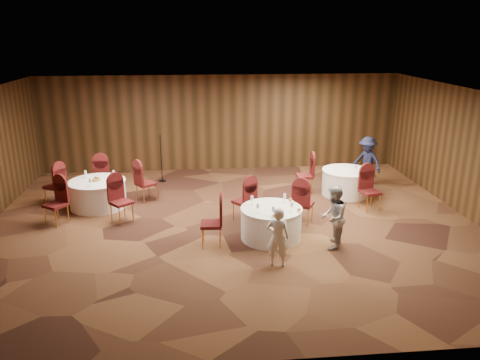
{
  "coord_description": "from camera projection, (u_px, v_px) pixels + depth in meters",
  "views": [
    {
      "loc": [
        -0.83,
        -10.59,
        4.56
      ],
      "look_at": [
        0.2,
        0.2,
        1.1
      ],
      "focal_mm": 35.0,
      "sensor_mm": 36.0,
      "label": 1
    }
  ],
  "objects": [
    {
      "name": "chairs_right",
      "position": [
        336.0,
        183.0,
        13.07
      ],
      "size": [
        1.98,
        2.16,
        1.0
      ],
      "color": "#3C0C0E",
      "rests_on": "ground"
    },
    {
      "name": "chairs_main",
      "position": [
        254.0,
        209.0,
        11.18
      ],
      "size": [
        2.94,
        1.99,
        1.0
      ],
      "color": "#3C0C0E",
      "rests_on": "ground"
    },
    {
      "name": "man_c",
      "position": [
        367.0,
        161.0,
        14.33
      ],
      "size": [
        1.03,
        1.12,
        1.51
      ],
      "primitive_type": "imported",
      "rotation": [
        0.0,
        0.0,
        5.35
      ],
      "color": "black",
      "rests_on": "ground"
    },
    {
      "name": "chairs_left",
      "position": [
        97.0,
        189.0,
        12.56
      ],
      "size": [
        3.19,
        3.03,
        1.0
      ],
      "color": "#3C0C0E",
      "rests_on": "ground"
    },
    {
      "name": "tabletop_main",
      "position": [
        279.0,
        205.0,
        10.45
      ],
      "size": [
        1.1,
        1.11,
        0.22
      ],
      "color": "silver",
      "rests_on": "table_main"
    },
    {
      "name": "table_left",
      "position": [
        98.0,
        194.0,
        12.61
      ],
      "size": [
        1.51,
        1.51,
        0.74
      ],
      "color": "white",
      "rests_on": "ground"
    },
    {
      "name": "table_right",
      "position": [
        346.0,
        182.0,
        13.58
      ],
      "size": [
        1.4,
        1.4,
        0.74
      ],
      "color": "white",
      "rests_on": "ground"
    },
    {
      "name": "table_main",
      "position": [
        271.0,
        223.0,
        10.69
      ],
      "size": [
        1.41,
        1.41,
        0.74
      ],
      "color": "white",
      "rests_on": "ground"
    },
    {
      "name": "tabletop_right",
      "position": [
        355.0,
        167.0,
        13.19
      ],
      "size": [
        0.08,
        0.08,
        0.22
      ],
      "color": "silver",
      "rests_on": "table_right"
    },
    {
      "name": "tabletop_left",
      "position": [
        97.0,
        178.0,
        12.47
      ],
      "size": [
        0.84,
        0.83,
        0.22
      ],
      "color": "silver",
      "rests_on": "table_left"
    },
    {
      "name": "woman_a",
      "position": [
        278.0,
        237.0,
        9.34
      ],
      "size": [
        0.52,
        0.4,
        1.27
      ],
      "primitive_type": "imported",
      "rotation": [
        0.0,
        0.0,
        2.92
      ],
      "color": "silver",
      "rests_on": "ground"
    },
    {
      "name": "woman_b",
      "position": [
        333.0,
        217.0,
        10.12
      ],
      "size": [
        0.77,
        0.85,
        1.42
      ],
      "primitive_type": "imported",
      "rotation": [
        0.0,
        0.0,
        4.3
      ],
      "color": "#9D9DA1",
      "rests_on": "ground"
    },
    {
      "name": "ground",
      "position": [
        233.0,
        225.0,
        11.51
      ],
      "size": [
        12.0,
        12.0,
        0.0
      ],
      "primitive_type": "plane",
      "color": "black",
      "rests_on": "ground"
    },
    {
      "name": "room_shell",
      "position": [
        232.0,
        148.0,
        10.91
      ],
      "size": [
        12.0,
        12.0,
        12.0
      ],
      "color": "silver",
      "rests_on": "ground"
    },
    {
      "name": "mic_stand",
      "position": [
        162.0,
        168.0,
        14.77
      ],
      "size": [
        0.24,
        0.24,
        1.49
      ],
      "color": "black",
      "rests_on": "ground"
    }
  ]
}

